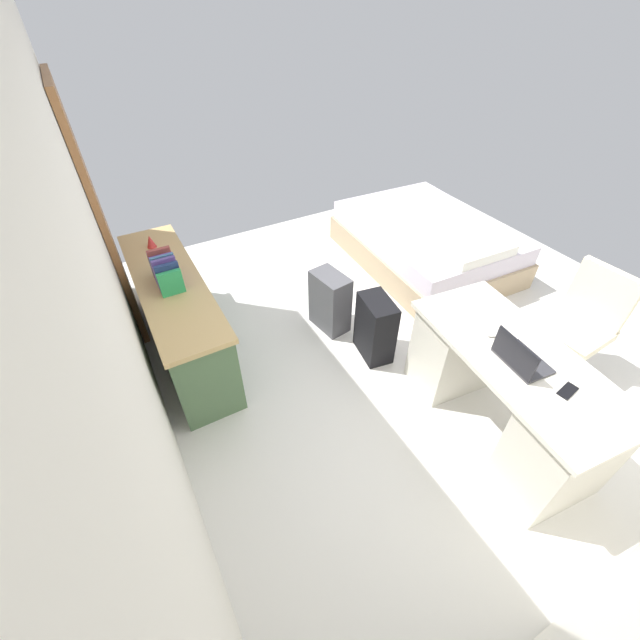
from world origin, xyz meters
name	(u,v)px	position (x,y,z in m)	size (l,w,h in m)	color
ground_plane	(400,341)	(0.00, 0.00, 0.00)	(5.20, 5.20, 0.00)	silver
wall_back	(96,274)	(0.00, 2.08, 1.43)	(4.20, 0.10, 2.86)	white
door_wooden	(101,219)	(1.55, 2.00, 1.02)	(0.88, 0.05, 2.04)	#936038
desk	(503,391)	(-1.02, -0.02, 0.38)	(1.50, 0.81, 0.74)	silver
office_chair	(574,331)	(-0.89, -0.93, 0.42)	(0.52, 0.52, 0.94)	black
credenza	(179,316)	(0.87, 1.70, 0.37)	(1.80, 0.48, 0.73)	#4C6B47
bed	(426,243)	(0.95, -1.05, 0.24)	(1.97, 1.49, 0.58)	tan
suitcase_black	(375,328)	(0.01, 0.30, 0.28)	(0.36, 0.22, 0.57)	black
suitcase_spare_grey	(330,302)	(0.51, 0.45, 0.28)	(0.36, 0.22, 0.56)	#4C4C51
laptop	(520,358)	(-1.07, 0.06, 0.79)	(0.33, 0.25, 0.21)	#333338
computer_mouse	(493,333)	(-0.81, -0.01, 0.75)	(0.06, 0.10, 0.03)	white
cell_phone_near_laptop	(568,391)	(-1.36, -0.02, 0.74)	(0.07, 0.14, 0.01)	black
book_row	(166,271)	(0.81, 1.70, 0.84)	(0.35, 0.17, 0.24)	#2A9A56
figurine_small	(150,241)	(1.43, 1.70, 0.79)	(0.08, 0.08, 0.11)	red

